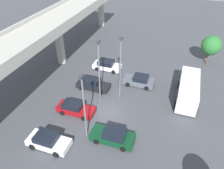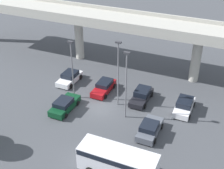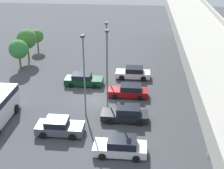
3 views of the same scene
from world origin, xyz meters
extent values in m
plane|color=#424449|center=(0.00, 0.00, 0.00)|extent=(119.69, 119.69, 0.00)
cube|color=#ADAAA0|center=(0.00, 11.75, 7.28)|extent=(55.86, 6.00, 0.90)
cube|color=#ADAAA0|center=(0.00, 8.90, 8.00)|extent=(55.86, 0.30, 0.55)
cylinder|color=#ADAAA0|center=(-27.93, 11.75, 3.41)|extent=(1.36, 1.36, 6.83)
cylinder|color=#ADAAA0|center=(-9.31, 11.75, 3.41)|extent=(1.36, 1.36, 6.83)
cylinder|color=#ADAAA0|center=(9.31, 11.75, 3.41)|extent=(1.36, 1.36, 6.83)
cube|color=silver|center=(-6.83, 4.09, 0.55)|extent=(1.96, 4.56, 0.71)
cube|color=black|center=(-6.83, 4.28, 1.22)|extent=(1.80, 2.29, 0.62)
cylinder|color=black|center=(-5.83, 2.68, 0.35)|extent=(0.22, 0.70, 0.70)
cylinder|color=black|center=(-7.83, 2.68, 0.35)|extent=(0.22, 0.70, 0.70)
cylinder|color=black|center=(-5.83, 5.51, 0.35)|extent=(0.22, 0.70, 0.70)
cylinder|color=black|center=(-7.83, 5.51, 0.35)|extent=(0.22, 0.70, 0.70)
cube|color=#0C381E|center=(-3.97, -1.99, 0.55)|extent=(1.95, 4.78, 0.77)
cube|color=black|center=(-3.97, -2.25, 1.23)|extent=(1.80, 2.30, 0.57)
cylinder|color=black|center=(-4.97, -0.51, 0.30)|extent=(0.22, 0.60, 0.60)
cylinder|color=black|center=(-2.97, -0.51, 0.30)|extent=(0.22, 0.60, 0.60)
cylinder|color=black|center=(-4.97, -3.47, 0.30)|extent=(0.22, 0.60, 0.60)
cylinder|color=black|center=(-2.97, -3.47, 0.30)|extent=(0.22, 0.60, 0.60)
cube|color=maroon|center=(-1.30, 3.72, 0.53)|extent=(1.83, 4.68, 0.73)
cube|color=black|center=(-1.30, 4.07, 1.18)|extent=(1.68, 2.39, 0.57)
cylinder|color=black|center=(-0.36, 2.27, 0.30)|extent=(0.22, 0.61, 0.61)
cylinder|color=black|center=(-2.23, 2.27, 0.30)|extent=(0.22, 0.61, 0.61)
cylinder|color=black|center=(-0.36, 5.18, 0.30)|extent=(0.22, 0.61, 0.61)
cylinder|color=black|center=(-2.23, 5.18, 0.30)|extent=(0.22, 0.61, 0.61)
cube|color=black|center=(4.14, 3.69, 0.51)|extent=(1.90, 4.74, 0.67)
cube|color=black|center=(4.14, 4.04, 1.20)|extent=(1.75, 2.31, 0.72)
cylinder|color=black|center=(5.11, 2.22, 0.32)|extent=(0.22, 0.63, 0.63)
cylinder|color=black|center=(3.17, 2.22, 0.32)|extent=(0.22, 0.63, 0.63)
cylinder|color=black|center=(5.11, 5.16, 0.32)|extent=(0.22, 0.63, 0.63)
cylinder|color=black|center=(3.17, 5.16, 0.32)|extent=(0.22, 0.63, 0.63)
cube|color=#515660|center=(7.17, -2.23, 0.56)|extent=(1.97, 4.46, 0.76)
cube|color=black|center=(7.17, -2.52, 1.24)|extent=(1.81, 2.06, 0.59)
cylinder|color=black|center=(6.16, -0.84, 0.33)|extent=(0.22, 0.67, 0.67)
cylinder|color=black|center=(8.18, -0.84, 0.33)|extent=(0.22, 0.67, 0.67)
cylinder|color=black|center=(6.16, -3.61, 0.33)|extent=(0.22, 0.67, 0.67)
cylinder|color=black|center=(8.18, -3.61, 0.33)|extent=(0.22, 0.67, 0.67)
cube|color=silver|center=(9.73, 3.65, 0.53)|extent=(1.94, 4.55, 0.71)
cube|color=black|center=(9.73, 3.83, 1.22)|extent=(1.78, 2.44, 0.68)
cylinder|color=black|center=(10.72, 2.24, 0.31)|extent=(0.22, 0.62, 0.62)
cylinder|color=black|center=(8.74, 2.24, 0.31)|extent=(0.22, 0.62, 0.62)
cylinder|color=black|center=(10.72, 5.06, 0.31)|extent=(0.22, 0.62, 0.62)
cylinder|color=black|center=(8.74, 5.06, 0.31)|extent=(0.22, 0.62, 0.62)
cylinder|color=black|center=(3.81, -7.87, 0.47)|extent=(0.94, 0.29, 0.94)
cylinder|color=slate|center=(3.51, -0.43, 4.23)|extent=(0.16, 0.16, 8.45)
cube|color=#333338|center=(3.51, -0.43, 8.55)|extent=(0.70, 0.35, 0.20)
cylinder|color=slate|center=(1.66, 1.66, 4.26)|extent=(0.16, 0.16, 8.52)
cube|color=#333338|center=(1.66, 1.66, 8.62)|extent=(0.70, 0.35, 0.20)
cylinder|color=slate|center=(-4.29, 0.90, 3.92)|extent=(0.16, 0.16, 7.85)
cube|color=#333338|center=(-4.29, 0.90, 7.95)|extent=(0.70, 0.35, 0.20)
cylinder|color=brown|center=(-16.75, -12.10, 0.81)|extent=(0.24, 0.24, 1.61)
sphere|color=#3D7533|center=(-16.75, -12.10, 2.53)|extent=(2.15, 2.15, 2.15)
cylinder|color=brown|center=(-11.94, -12.02, 1.09)|extent=(0.24, 0.24, 2.18)
sphere|color=#3D7533|center=(-11.94, -12.02, 3.43)|extent=(2.94, 2.94, 2.94)
cylinder|color=brown|center=(-8.49, -12.01, 0.90)|extent=(0.24, 0.24, 1.81)
sphere|color=#337F38|center=(-8.49, -12.01, 2.95)|extent=(2.70, 2.70, 2.70)
camera|label=1|loc=(-18.90, -7.12, 18.84)|focal=35.00mm
camera|label=2|loc=(14.21, -28.91, 22.85)|focal=50.00mm
camera|label=3|loc=(31.60, 5.16, 16.58)|focal=50.00mm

